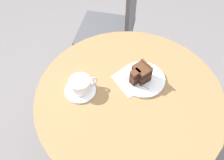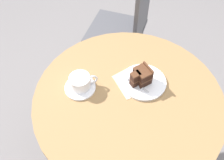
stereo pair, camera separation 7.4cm
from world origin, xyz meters
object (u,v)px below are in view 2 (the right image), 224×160
teaspoon (84,79)px  cafe_chair (128,24)px  saucer (80,87)px  fork (132,81)px  napkin (132,81)px  coffee_cup (81,82)px  cake_slice (141,76)px  cake_plate (143,82)px

teaspoon → cafe_chair: (0.38, 0.53, -0.16)m
saucer → fork: size_ratio=1.08×
napkin → saucer: bearing=175.3°
teaspoon → cafe_chair: size_ratio=0.12×
coffee_cup → teaspoon: 0.05m
cake_slice → napkin: cake_slice is taller
saucer → cafe_chair: 0.72m
coffee_cup → napkin: coffee_cup is taller
cake_slice → fork: bearing=169.4°
saucer → fork: (0.24, -0.03, 0.01)m
coffee_cup → cafe_chair: cafe_chair is taller
saucer → napkin: saucer is taller
fork → saucer: bearing=48.4°
fork → cafe_chair: 0.65m
cake_plate → saucer: bearing=172.4°
cake_slice → napkin: (-0.04, 0.02, -0.05)m
coffee_cup → teaspoon: size_ratio=1.22×
teaspoon → napkin: bearing=-9.9°
cafe_chair → saucer: bearing=-3.1°
cake_plate → cake_slice: cake_slice is taller
cake_plate → coffee_cup: bearing=171.2°
teaspoon → cake_slice: bearing=-11.5°
teaspoon → saucer: bearing=-119.1°
fork → cafe_chair: (0.16, 0.60, -0.16)m
saucer → teaspoon: (0.03, 0.04, 0.01)m
coffee_cup → saucer: bearing=-138.7°
saucer → fork: fork is taller
napkin → cafe_chair: cafe_chair is taller
coffee_cup → cake_slice: bearing=-9.0°
coffee_cup → cake_plate: 0.29m
coffee_cup → napkin: bearing=-6.2°
cake_plate → teaspoon: bearing=163.6°
cake_slice → cafe_chair: bearing=78.5°
cake_slice → teaspoon: bearing=163.0°
teaspoon → cafe_chair: bearing=60.0°
fork → napkin: (0.00, 0.01, -0.01)m
cake_slice → cafe_chair: 0.65m
cake_plate → napkin: size_ratio=1.13×
coffee_cup → cake_plate: coffee_cup is taller
teaspoon → fork: size_ratio=0.80×
teaspoon → napkin: teaspoon is taller
cake_plate → cafe_chair: 0.64m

